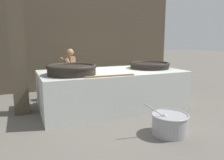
% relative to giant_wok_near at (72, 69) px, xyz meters
% --- Properties ---
extents(ground_plane, '(60.00, 60.00, 0.00)m').
position_rel_giant_wok_near_xyz_m(ground_plane, '(1.19, 0.25, -1.18)').
color(ground_plane, '#666059').
extents(back_wall, '(7.62, 0.24, 3.92)m').
position_rel_giant_wok_near_xyz_m(back_wall, '(1.19, 3.18, 0.78)').
color(back_wall, '#4C4233').
rests_on(back_wall, ground_plane).
extents(support_pillar, '(0.36, 0.36, 3.92)m').
position_rel_giant_wok_near_xyz_m(support_pillar, '(-1.20, 0.66, 0.78)').
color(support_pillar, '#4C4233').
rests_on(support_pillar, ground_plane).
extents(hearth_platform, '(3.93, 1.99, 1.05)m').
position_rel_giant_wok_near_xyz_m(hearth_platform, '(1.19, 0.25, -0.66)').
color(hearth_platform, silver).
rests_on(hearth_platform, ground_plane).
extents(giant_wok_near, '(1.23, 1.23, 0.25)m').
position_rel_giant_wok_near_xyz_m(giant_wok_near, '(0.00, 0.00, 0.00)').
color(giant_wok_near, black).
rests_on(giant_wok_near, hearth_platform).
extents(giant_wok_far, '(1.21, 1.21, 0.19)m').
position_rel_giant_wok_near_xyz_m(giant_wok_far, '(2.45, 0.30, -0.04)').
color(giant_wok_far, black).
rests_on(giant_wok_far, hearth_platform).
extents(stirring_paddle, '(1.23, 0.10, 0.04)m').
position_rel_giant_wok_near_xyz_m(stirring_paddle, '(0.82, -0.65, -0.12)').
color(stirring_paddle, brown).
rests_on(stirring_paddle, hearth_platform).
extents(cook, '(0.42, 0.63, 1.63)m').
position_rel_giant_wok_near_xyz_m(cook, '(0.29, 1.50, -0.30)').
color(cook, '#8C6647').
rests_on(cook, ground_plane).
extents(prep_bowl_vegetables, '(0.97, 0.75, 0.71)m').
position_rel_giant_wok_near_xyz_m(prep_bowl_vegetables, '(1.53, -1.93, -0.95)').
color(prep_bowl_vegetables, '#9E9EA3').
rests_on(prep_bowl_vegetables, ground_plane).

